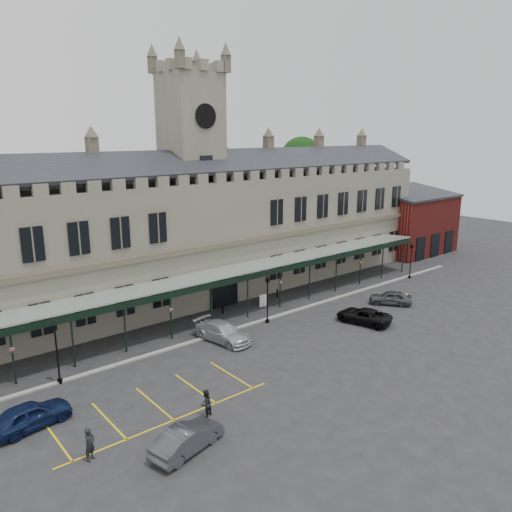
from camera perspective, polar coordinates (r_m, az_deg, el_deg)
ground at (r=41.35m, az=5.36°, el=-9.66°), size 140.00×140.00×0.00m
station_building at (r=51.41m, az=-7.03°, el=2.56°), size 60.00×10.36×17.30m
clock_tower at (r=50.61m, az=-7.31°, el=9.97°), size 5.60×5.60×24.80m
canopy at (r=45.73m, az=-1.17°, el=-4.04°), size 50.00×4.10×4.30m
brick_annex at (r=73.74m, az=17.27°, el=3.65°), size 12.40×8.36×9.23m
kerb at (r=45.08m, az=0.41°, el=-7.47°), size 60.00×0.40×0.12m
parking_markings at (r=32.79m, az=-11.11°, el=-16.57°), size 16.00×6.00×0.01m
tree_behind_mid at (r=62.52m, az=-5.49°, el=10.47°), size 6.00×6.00×16.00m
tree_behind_right at (r=72.67m, az=5.22°, el=10.95°), size 6.00×6.00×16.00m
lamp_post_left at (r=36.21m, az=-21.86°, el=-9.56°), size 0.43×0.43×4.53m
lamp_post_mid at (r=44.05m, az=1.32°, el=-4.42°), size 0.42×0.42×4.46m
lamp_post_right at (r=60.32m, az=17.30°, el=-0.15°), size 0.40×0.40×4.21m
traffic_cone at (r=53.28m, az=16.84°, el=-4.37°), size 0.42×0.42×0.68m
sign_board at (r=48.74m, az=0.81°, el=-5.12°), size 0.69×0.28×1.23m
bollard_left at (r=46.94m, az=-3.83°, el=-6.06°), size 0.17×0.17×0.98m
bollard_right at (r=51.47m, az=2.44°, el=-4.26°), size 0.16×0.16×0.91m
car_left_a at (r=32.62m, az=-24.39°, el=-16.24°), size 4.80×2.50×1.56m
car_left_b at (r=28.40m, az=-7.88°, el=-19.96°), size 4.63×2.55×1.44m
car_taxi at (r=41.01m, az=-3.82°, el=-8.68°), size 3.05×5.54×1.52m
car_van at (r=45.65m, az=12.19°, el=-6.69°), size 3.48×5.29×1.35m
car_right_a at (r=51.05m, az=15.11°, el=-4.62°), size 3.78×4.22×1.39m
person_a at (r=28.70m, az=-18.48°, el=-19.74°), size 0.80×0.71×1.84m
person_b at (r=31.03m, az=-5.77°, el=-16.43°), size 1.00×0.89×1.71m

